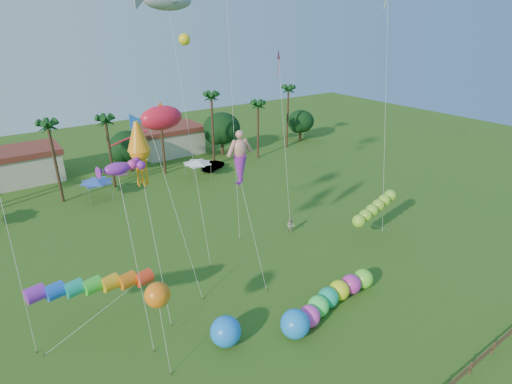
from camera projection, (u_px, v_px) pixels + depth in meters
ground at (339, 357)px, 27.73m from camera, size 160.00×160.00×0.00m
tree_line at (146, 143)px, 60.88m from camera, size 69.46×8.91×11.00m
buildings_row at (93, 155)px, 62.74m from camera, size 35.00×7.00×4.00m
tent_row at (98, 181)px, 50.66m from camera, size 31.00×4.00×0.60m
car_b at (213, 165)px, 62.30m from camera, size 4.54×3.28×1.42m
spectator_b at (291, 226)px, 43.62m from camera, size 1.03×1.08×1.75m
caterpillar_inflatable at (326, 302)px, 31.77m from camera, size 10.79×3.23×2.19m
blue_ball at (226, 331)px, 28.46m from camera, size 2.24×2.24×2.24m
rainbow_tube at (116, 287)px, 29.41m from camera, size 9.75×1.20×3.99m
green_worm at (359, 221)px, 40.32m from camera, size 9.42×1.93×3.66m
orange_ball_kite at (157, 295)px, 25.67m from camera, size 2.22×2.81×6.12m
merman_kite at (240, 162)px, 33.67m from camera, size 2.30×5.19×12.85m
fish_kite at (161, 118)px, 32.00m from camera, size 5.47×6.97×15.43m
shark_kite at (168, 0)px, 33.61m from camera, size 6.15×8.03×24.14m
squid_kite at (139, 152)px, 28.02m from camera, size 2.09×4.41×15.30m
lobster_kite at (117, 169)px, 26.44m from camera, size 3.52×5.46×13.09m
delta_kite_red at (279, 58)px, 40.11m from camera, size 1.37×4.28×18.92m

